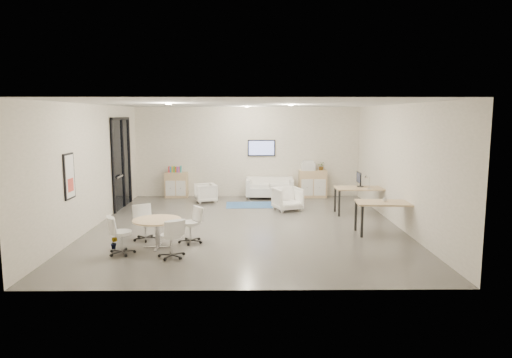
{
  "coord_description": "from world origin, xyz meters",
  "views": [
    {
      "loc": [
        0.14,
        -11.82,
        2.92
      ],
      "look_at": [
        0.26,
        0.4,
        1.2
      ],
      "focal_mm": 32.0,
      "sensor_mm": 36.0,
      "label": 1
    }
  ],
  "objects": [
    {
      "name": "printer",
      "position": [
        2.15,
        4.24,
        1.13
      ],
      "size": [
        0.49,
        0.41,
        0.34
      ],
      "rotation": [
        0.0,
        0.0,
        0.02
      ],
      "color": "white",
      "rests_on": "sideboard_right"
    },
    {
      "name": "ceiling_spots",
      "position": [
        -0.2,
        0.83,
        3.18
      ],
      "size": [
        3.14,
        4.14,
        0.03
      ],
      "color": "#FFEAC6",
      "rests_on": "room_shell"
    },
    {
      "name": "desk_rear",
      "position": [
        3.39,
        1.44,
        0.72
      ],
      "size": [
        1.53,
        0.77,
        0.8
      ],
      "rotation": [
        0.0,
        0.0,
        -0.0
      ],
      "color": "tan",
      "rests_on": "room_shell"
    },
    {
      "name": "glass_door",
      "position": [
        -3.95,
        2.51,
        1.5
      ],
      "size": [
        0.09,
        1.9,
        2.85
      ],
      "color": "black",
      "rests_on": "room_shell"
    },
    {
      "name": "room_shell",
      "position": [
        0.0,
        0.0,
        1.6
      ],
      "size": [
        9.6,
        10.6,
        4.8
      ],
      "color": "#595651",
      "rests_on": "ground"
    },
    {
      "name": "plant_cabinet",
      "position": [
        2.63,
        4.23,
        1.09
      ],
      "size": [
        0.36,
        0.38,
        0.23
      ],
      "primitive_type": "imported",
      "rotation": [
        0.0,
        0.0,
        -0.41
      ],
      "color": "#3F7F3F",
      "rests_on": "sideboard_right"
    },
    {
      "name": "loveseat",
      "position": [
        0.79,
        4.08,
        0.34
      ],
      "size": [
        1.68,
        0.88,
        0.62
      ],
      "rotation": [
        0.0,
        0.0,
        -0.03
      ],
      "color": "white",
      "rests_on": "room_shell"
    },
    {
      "name": "meeting_chairs",
      "position": [
        -1.94,
        -2.01,
        0.41
      ],
      "size": [
        2.15,
        2.15,
        0.82
      ],
      "color": "white",
      "rests_on": "room_shell"
    },
    {
      "name": "wall_tv",
      "position": [
        0.5,
        4.46,
        1.75
      ],
      "size": [
        0.98,
        0.06,
        0.58
      ],
      "color": "black",
      "rests_on": "room_shell"
    },
    {
      "name": "books",
      "position": [
        -2.58,
        4.27,
        1.01
      ],
      "size": [
        0.46,
        0.14,
        0.22
      ],
      "color": "red",
      "rests_on": "sideboard_left"
    },
    {
      "name": "monitor",
      "position": [
        3.35,
        1.59,
        1.03
      ],
      "size": [
        0.2,
        0.5,
        0.44
      ],
      "color": "black",
      "rests_on": "desk_rear"
    },
    {
      "name": "armchair_right",
      "position": [
        1.25,
        1.97,
        0.39
      ],
      "size": [
        0.96,
        0.93,
        0.79
      ],
      "primitive_type": "imported",
      "rotation": [
        0.0,
        0.0,
        0.35
      ],
      "color": "white",
      "rests_on": "room_shell"
    },
    {
      "name": "round_table",
      "position": [
        -1.94,
        -2.01,
        0.56
      ],
      "size": [
        1.06,
        1.06,
        0.65
      ],
      "color": "tan",
      "rests_on": "room_shell"
    },
    {
      "name": "blue_rug",
      "position": [
        0.12,
        2.81,
        0.01
      ],
      "size": [
        1.64,
        1.12,
        0.01
      ],
      "primitive_type": "cube",
      "rotation": [
        0.0,
        0.0,
        0.03
      ],
      "color": "#305B94",
      "rests_on": "room_shell"
    },
    {
      "name": "armchair_left",
      "position": [
        -1.41,
        3.35,
        0.34
      ],
      "size": [
        0.8,
        0.82,
        0.69
      ],
      "primitive_type": "imported",
      "rotation": [
        0.0,
        0.0,
        -1.27
      ],
      "color": "white",
      "rests_on": "room_shell"
    },
    {
      "name": "artwork",
      "position": [
        -3.97,
        -1.6,
        1.55
      ],
      "size": [
        0.05,
        0.54,
        1.04
      ],
      "color": "black",
      "rests_on": "room_shell"
    },
    {
      "name": "cup",
      "position": [
        3.45,
        -0.76,
        0.85
      ],
      "size": [
        0.12,
        0.1,
        0.11
      ],
      "primitive_type": "imported",
      "rotation": [
        0.0,
        0.0,
        -0.18
      ],
      "color": "white",
      "rests_on": "desk_front"
    },
    {
      "name": "desk_front",
      "position": [
        3.5,
        -0.85,
        0.72
      ],
      "size": [
        1.59,
        0.88,
        0.8
      ],
      "rotation": [
        0.0,
        0.0,
        -0.08
      ],
      "color": "tan",
      "rests_on": "room_shell"
    },
    {
      "name": "plant_floor",
      "position": [
        -2.87,
        -2.1,
        0.06
      ],
      "size": [
        0.2,
        0.3,
        0.12
      ],
      "primitive_type": "imported",
      "rotation": [
        0.0,
        0.0,
        -0.18
      ],
      "color": "#3F7F3F",
      "rests_on": "room_shell"
    },
    {
      "name": "sideboard_right",
      "position": [
        2.33,
        4.24,
        0.49
      ],
      "size": [
        0.97,
        0.47,
        0.97
      ],
      "color": "tan",
      "rests_on": "room_shell"
    },
    {
      "name": "sideboard_left",
      "position": [
        -2.54,
        4.27,
        0.45
      ],
      "size": [
        0.8,
        0.41,
        0.9
      ],
      "color": "tan",
      "rests_on": "room_shell"
    }
  ]
}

